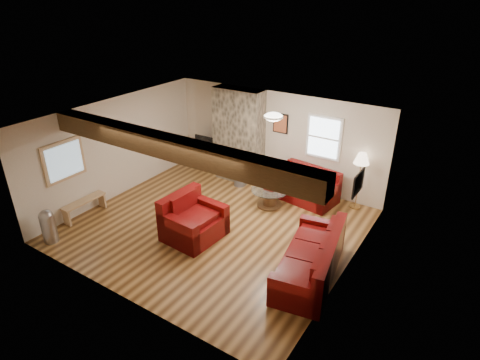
# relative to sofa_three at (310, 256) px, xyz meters

# --- Properties ---
(room) EXTENTS (8.00, 8.00, 8.00)m
(room) POSITION_rel_sofa_three_xyz_m (-2.48, 0.44, 0.83)
(room) COLOR #533216
(room) RESTS_ON ground
(floor) EXTENTS (6.00, 6.00, 0.00)m
(floor) POSITION_rel_sofa_three_xyz_m (-2.48, 0.44, -0.42)
(floor) COLOR #533216
(floor) RESTS_ON ground
(oak_beam) EXTENTS (6.00, 0.36, 0.38)m
(oak_beam) POSITION_rel_sofa_three_xyz_m (-2.48, -0.81, 1.89)
(oak_beam) COLOR #352210
(oak_beam) RESTS_ON room
(chimney_breast) EXTENTS (1.40, 0.67, 2.50)m
(chimney_breast) POSITION_rel_sofa_three_xyz_m (-3.48, 2.93, 0.80)
(chimney_breast) COLOR #3C372E
(chimney_breast) RESTS_ON floor
(back_window) EXTENTS (0.90, 0.08, 1.10)m
(back_window) POSITION_rel_sofa_three_xyz_m (-1.13, 3.15, 1.13)
(back_window) COLOR white
(back_window) RESTS_ON room
(hatch_window) EXTENTS (0.08, 1.00, 0.90)m
(hatch_window) POSITION_rel_sofa_three_xyz_m (-5.44, -1.06, 1.03)
(hatch_window) COLOR tan
(hatch_window) RESTS_ON room
(ceiling_dome) EXTENTS (0.40, 0.40, 0.18)m
(ceiling_dome) POSITION_rel_sofa_three_xyz_m (-1.58, 1.34, 2.02)
(ceiling_dome) COLOR #EEE3CB
(ceiling_dome) RESTS_ON room
(artwork_back) EXTENTS (0.42, 0.06, 0.52)m
(artwork_back) POSITION_rel_sofa_three_xyz_m (-2.33, 3.15, 1.28)
(artwork_back) COLOR black
(artwork_back) RESTS_ON room
(artwork_right) EXTENTS (0.06, 0.55, 0.42)m
(artwork_right) POSITION_rel_sofa_three_xyz_m (0.48, 0.74, 1.33)
(artwork_right) COLOR black
(artwork_right) RESTS_ON room
(sofa_three) EXTENTS (1.29, 2.32, 0.85)m
(sofa_three) POSITION_rel_sofa_three_xyz_m (0.00, 0.00, 0.00)
(sofa_three) COLOR #4E0C05
(sofa_three) RESTS_ON floor
(loveseat) EXTENTS (1.63, 1.09, 0.81)m
(loveseat) POSITION_rel_sofa_three_xyz_m (-1.30, 2.67, -0.02)
(loveseat) COLOR #4E0C05
(loveseat) RESTS_ON floor
(armchair_red) EXTENTS (1.10, 1.24, 0.95)m
(armchair_red) POSITION_rel_sofa_three_xyz_m (-2.59, -0.17, 0.05)
(armchair_red) COLOR #4E0C05
(armchair_red) RESTS_ON floor
(coffee_table) EXTENTS (0.92, 0.92, 0.48)m
(coffee_table) POSITION_rel_sofa_three_xyz_m (-1.90, 1.91, -0.20)
(coffee_table) COLOR #412614
(coffee_table) RESTS_ON floor
(tv_cabinet) EXTENTS (0.96, 0.38, 0.48)m
(tv_cabinet) POSITION_rel_sofa_three_xyz_m (-4.51, 2.97, -0.18)
(tv_cabinet) COLOR black
(tv_cabinet) RESTS_ON floor
(television) EXTENTS (0.88, 0.12, 0.51)m
(television) POSITION_rel_sofa_three_xyz_m (-4.51, 2.97, 0.31)
(television) COLOR black
(television) RESTS_ON tv_cabinet
(floor_lamp) EXTENTS (0.37, 0.37, 1.42)m
(floor_lamp) POSITION_rel_sofa_three_xyz_m (-0.09, 2.97, 0.79)
(floor_lamp) COLOR #B1894A
(floor_lamp) RESTS_ON floor
(pine_bench) EXTENTS (0.25, 1.08, 0.41)m
(pine_bench) POSITION_rel_sofa_three_xyz_m (-5.31, -0.87, -0.22)
(pine_bench) COLOR tan
(pine_bench) RESTS_ON floor
(pedal_bin) EXTENTS (0.36, 0.36, 0.75)m
(pedal_bin) POSITION_rel_sofa_three_xyz_m (-5.05, -1.96, -0.05)
(pedal_bin) COLOR #95959A
(pedal_bin) RESTS_ON floor
(coal_bucket) EXTENTS (0.32, 0.32, 0.30)m
(coal_bucket) POSITION_rel_sofa_three_xyz_m (-3.13, 2.45, -0.27)
(coal_bucket) COLOR slate
(coal_bucket) RESTS_ON floor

